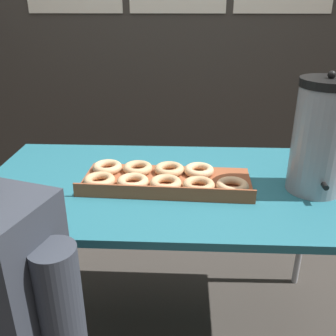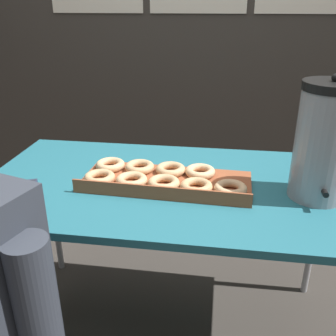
# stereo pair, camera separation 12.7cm
# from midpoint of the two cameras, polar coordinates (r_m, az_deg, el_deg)

# --- Properties ---
(ground_plane) EXTENTS (12.00, 12.00, 0.00)m
(ground_plane) POSITION_cam_midpoint_polar(r_m,az_deg,el_deg) (1.89, 2.17, -23.23)
(ground_plane) COLOR #3D3833
(back_wall) EXTENTS (6.00, 0.11, 2.57)m
(back_wall) POSITION_cam_midpoint_polar(r_m,az_deg,el_deg) (2.61, 6.08, 21.70)
(back_wall) COLOR #38332D
(back_wall) RESTS_ON ground
(folding_table) EXTENTS (1.43, 0.78, 0.75)m
(folding_table) POSITION_cam_midpoint_polar(r_m,az_deg,el_deg) (1.45, 2.60, -3.90)
(folding_table) COLOR #236675
(folding_table) RESTS_ON ground
(donut_box) EXTENTS (0.65, 0.29, 0.05)m
(donut_box) POSITION_cam_midpoint_polar(r_m,az_deg,el_deg) (1.41, 1.68, -1.69)
(donut_box) COLOR brown
(donut_box) RESTS_ON folding_table
(coffee_urn) EXTENTS (0.20, 0.22, 0.43)m
(coffee_urn) POSITION_cam_midpoint_polar(r_m,az_deg,el_deg) (1.38, 25.19, 3.54)
(coffee_urn) COLOR #939399
(coffee_urn) RESTS_ON folding_table
(cell_phone) EXTENTS (0.13, 0.17, 0.01)m
(cell_phone) POSITION_cam_midpoint_polar(r_m,az_deg,el_deg) (1.44, -18.40, -3.15)
(cell_phone) COLOR #2D334C
(cell_phone) RESTS_ON folding_table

